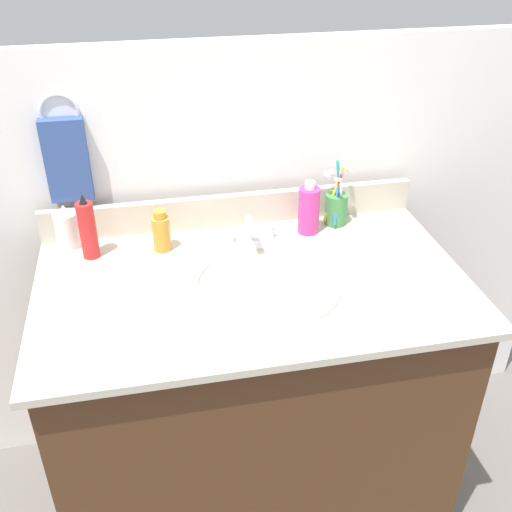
{
  "coord_description": "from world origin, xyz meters",
  "views": [
    {
      "loc": [
        -0.23,
        -1.19,
        1.62
      ],
      "look_at": [
        0.01,
        0.0,
        0.87
      ],
      "focal_mm": 41.99,
      "sensor_mm": 36.0,
      "label": 1
    }
  ],
  "objects_px": {
    "hand_towel": "(67,160)",
    "bottle_oil_amber": "(161,232)",
    "cup_green": "(336,206)",
    "faucet": "(250,235)",
    "bottle_spray_red": "(88,229)",
    "bottle_lotion_white": "(67,228)",
    "bottle_soap_pink": "(309,210)"
  },
  "relations": [
    {
      "from": "hand_towel",
      "to": "bottle_oil_amber",
      "type": "height_order",
      "value": "hand_towel"
    },
    {
      "from": "bottle_oil_amber",
      "to": "cup_green",
      "type": "xyz_separation_m",
      "value": [
        0.49,
        0.05,
        0.0
      ]
    },
    {
      "from": "faucet",
      "to": "bottle_spray_red",
      "type": "relative_size",
      "value": 0.9
    },
    {
      "from": "hand_towel",
      "to": "bottle_spray_red",
      "type": "xyz_separation_m",
      "value": [
        0.04,
        -0.12,
        -0.14
      ]
    },
    {
      "from": "bottle_spray_red",
      "to": "bottle_lotion_white",
      "type": "distance_m",
      "value": 0.09
    },
    {
      "from": "bottle_spray_red",
      "to": "cup_green",
      "type": "height_order",
      "value": "cup_green"
    },
    {
      "from": "bottle_oil_amber",
      "to": "cup_green",
      "type": "distance_m",
      "value": 0.5
    },
    {
      "from": "bottle_spray_red",
      "to": "faucet",
      "type": "bearing_deg",
      "value": -3.07
    },
    {
      "from": "faucet",
      "to": "bottle_spray_red",
      "type": "distance_m",
      "value": 0.42
    },
    {
      "from": "bottle_oil_amber",
      "to": "bottle_soap_pink",
      "type": "relative_size",
      "value": 0.75
    },
    {
      "from": "faucet",
      "to": "bottle_oil_amber",
      "type": "distance_m",
      "value": 0.23
    },
    {
      "from": "hand_towel",
      "to": "bottle_spray_red",
      "type": "distance_m",
      "value": 0.19
    },
    {
      "from": "faucet",
      "to": "bottle_oil_amber",
      "type": "xyz_separation_m",
      "value": [
        -0.23,
        0.02,
        0.02
      ]
    },
    {
      "from": "faucet",
      "to": "bottle_oil_amber",
      "type": "height_order",
      "value": "bottle_oil_amber"
    },
    {
      "from": "bottle_spray_red",
      "to": "bottle_oil_amber",
      "type": "bearing_deg",
      "value": -0.74
    },
    {
      "from": "bottle_oil_amber",
      "to": "bottle_spray_red",
      "type": "bearing_deg",
      "value": 179.26
    },
    {
      "from": "bottle_soap_pink",
      "to": "cup_green",
      "type": "bearing_deg",
      "value": 18.95
    },
    {
      "from": "bottle_spray_red",
      "to": "bottle_lotion_white",
      "type": "height_order",
      "value": "bottle_spray_red"
    },
    {
      "from": "faucet",
      "to": "bottle_lotion_white",
      "type": "xyz_separation_m",
      "value": [
        -0.47,
        0.09,
        0.02
      ]
    },
    {
      "from": "bottle_oil_amber",
      "to": "cup_green",
      "type": "height_order",
      "value": "cup_green"
    },
    {
      "from": "bottle_oil_amber",
      "to": "bottle_lotion_white",
      "type": "relative_size",
      "value": 0.95
    },
    {
      "from": "faucet",
      "to": "bottle_lotion_white",
      "type": "bearing_deg",
      "value": 169.34
    },
    {
      "from": "hand_towel",
      "to": "bottle_lotion_white",
      "type": "xyz_separation_m",
      "value": [
        -0.02,
        -0.06,
        -0.17
      ]
    },
    {
      "from": "hand_towel",
      "to": "bottle_oil_amber",
      "type": "bearing_deg",
      "value": -29.85
    },
    {
      "from": "bottle_soap_pink",
      "to": "cup_green",
      "type": "distance_m",
      "value": 0.1
    },
    {
      "from": "bottle_oil_amber",
      "to": "cup_green",
      "type": "relative_size",
      "value": 0.58
    },
    {
      "from": "bottle_oil_amber",
      "to": "cup_green",
      "type": "bearing_deg",
      "value": 5.46
    },
    {
      "from": "bottle_oil_amber",
      "to": "bottle_spray_red",
      "type": "xyz_separation_m",
      "value": [
        -0.18,
        0.0,
        0.03
      ]
    },
    {
      "from": "bottle_soap_pink",
      "to": "bottle_lotion_white",
      "type": "relative_size",
      "value": 1.26
    },
    {
      "from": "bottle_spray_red",
      "to": "cup_green",
      "type": "bearing_deg",
      "value": 3.79
    },
    {
      "from": "cup_green",
      "to": "bottle_soap_pink",
      "type": "bearing_deg",
      "value": -161.05
    },
    {
      "from": "bottle_oil_amber",
      "to": "bottle_soap_pink",
      "type": "xyz_separation_m",
      "value": [
        0.4,
        0.02,
        0.02
      ]
    }
  ]
}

